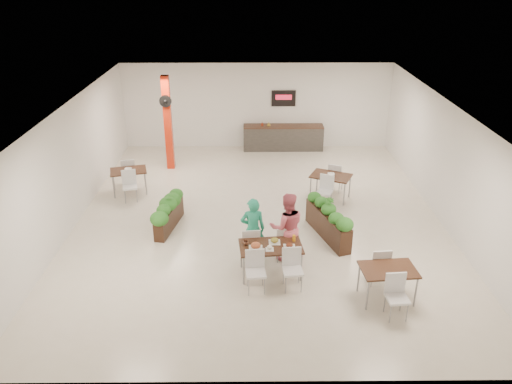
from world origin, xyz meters
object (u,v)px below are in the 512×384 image
main_table (270,250)px  side_table_a (129,174)px  service_counter (283,137)px  diner_man (253,229)px  diner_woman (287,227)px  red_column (168,122)px  side_table_b (331,179)px  planter_right (328,219)px  side_table_c (388,274)px  planter_left (169,211)px

main_table → side_table_a: (-4.18, 4.51, -0.02)m
service_counter → diner_man: bearing=-98.6°
diner_man → diner_woman: 0.80m
diner_man → red_column: bearing=-70.0°
red_column → diner_woman: bearing=-58.4°
side_table_b → planter_right: bearing=-75.2°
diner_woman → side_table_b: diner_woman is taller
diner_woman → diner_man: bearing=-5.6°
main_table → side_table_c: size_ratio=1.05×
planter_left → side_table_c: (5.04, -3.19, 0.13)m
diner_woman → planter_left: diner_woman is taller
planter_left → service_counter: bearing=61.1°
red_column → diner_man: size_ratio=1.99×
service_counter → diner_woman: size_ratio=1.74×
diner_woman → service_counter: bearing=-98.3°
red_column → planter_left: 4.50m
red_column → side_table_b: red_column is taller
planter_right → side_table_a: bearing=154.1°
side_table_c → service_counter: bearing=94.8°
side_table_a → side_table_c: (6.60, -5.45, 0.00)m
service_counter → side_table_a: (-4.96, -3.91, 0.13)m
side_table_b → side_table_c: bearing=-60.1°
side_table_a → side_table_c: 8.56m
main_table → service_counter: bearing=84.7°
main_table → diner_woman: bearing=58.0°
side_table_a → side_table_b: bearing=-18.6°
diner_woman → planter_left: bearing=-33.2°
service_counter → red_column: bearing=-155.0°
diner_woman → side_table_b: 3.73m
main_table → planter_right: 2.31m
side_table_b → side_table_c: (0.47, -4.99, -0.01)m
planter_right → side_table_c: (0.87, -2.66, 0.11)m
planter_right → side_table_a: planter_right is taller
planter_left → red_column: bearing=97.8°
main_table → diner_man: 0.78m
diner_man → planter_right: bearing=-156.9°
service_counter → planter_left: size_ratio=1.73×
red_column → side_table_b: 5.83m
diner_woman → planter_right: bearing=-142.6°
red_column → service_counter: bearing=25.0°
red_column → side_table_c: red_column is taller
service_counter → side_table_b: service_counter is taller
diner_woman → red_column: bearing=-64.0°
side_table_b → side_table_c: 5.02m
main_table → side_table_b: (1.95, 4.05, -0.01)m
red_column → side_table_a: red_column is taller
side_table_c → side_table_a: bearing=135.3°
diner_man → side_table_b: diner_man is taller
planter_right → side_table_a: (-5.73, 2.79, 0.11)m
diner_man → side_table_b: bearing=-130.2°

